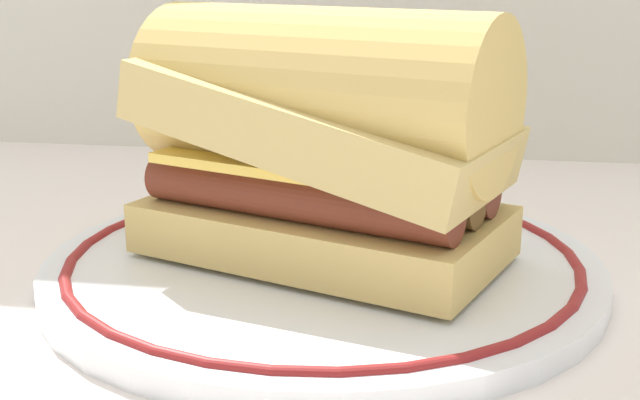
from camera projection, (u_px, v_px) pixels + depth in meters
name	position (u px, v px, depth m)	size (l,w,h in m)	color
ground_plane	(323.00, 279.00, 0.46)	(1.50, 1.50, 0.00)	white
plate	(320.00, 267.00, 0.46)	(0.30, 0.30, 0.01)	white
sausage_sandwich	(320.00, 136.00, 0.44)	(0.21, 0.16, 0.13)	tan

